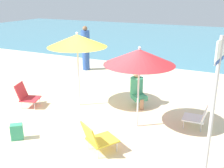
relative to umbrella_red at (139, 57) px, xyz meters
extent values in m
plane|color=beige|center=(-0.97, -0.18, -1.61)|extent=(40.00, 40.00, 0.00)
cube|color=teal|center=(-0.97, 13.35, -1.60)|extent=(40.00, 16.00, 0.01)
cylinder|color=silver|center=(0.00, 0.00, -0.72)|extent=(0.04, 0.04, 1.78)
cone|color=red|center=(0.00, 0.00, 0.00)|extent=(1.52, 1.52, 0.33)
sphere|color=silver|center=(0.00, 0.00, 0.20)|extent=(0.06, 0.06, 0.06)
cylinder|color=silver|center=(-1.85, 0.48, -0.66)|extent=(0.04, 0.04, 1.91)
cone|color=yellow|center=(-1.85, 0.48, 0.14)|extent=(1.52, 1.52, 0.31)
sphere|color=silver|center=(-1.85, 0.48, 0.33)|extent=(0.06, 0.06, 0.06)
cube|color=red|center=(-2.95, -0.18, -1.39)|extent=(0.56, 0.57, 0.03)
cube|color=red|center=(-3.18, -0.26, -1.17)|extent=(0.29, 0.48, 0.41)
cylinder|color=silver|center=(-2.84, 0.04, -1.50)|extent=(0.02, 0.02, 0.21)
cylinder|color=silver|center=(-2.73, -0.30, -1.50)|extent=(0.02, 0.02, 0.21)
cylinder|color=silver|center=(-3.18, -0.07, -1.50)|extent=(0.02, 0.02, 0.21)
cylinder|color=silver|center=(-3.06, -0.41, -1.50)|extent=(0.02, 0.02, 0.21)
cube|color=white|center=(1.15, 0.52, -1.40)|extent=(0.48, 0.46, 0.03)
cube|color=white|center=(1.40, 0.53, -1.18)|extent=(0.18, 0.45, 0.43)
cylinder|color=silver|center=(0.97, 0.34, -1.51)|extent=(0.02, 0.02, 0.20)
cylinder|color=silver|center=(0.96, 0.69, -1.51)|extent=(0.02, 0.02, 0.20)
cylinder|color=silver|center=(1.34, 0.35, -1.51)|extent=(0.02, 0.02, 0.20)
cylinder|color=silver|center=(1.33, 0.71, -1.51)|extent=(0.02, 0.02, 0.20)
cube|color=gold|center=(-0.24, -1.24, -1.38)|extent=(0.67, 0.68, 0.03)
cube|color=gold|center=(-0.38, -1.47, -1.18)|extent=(0.47, 0.37, 0.39)
cylinder|color=silver|center=(-0.28, -0.97, -1.50)|extent=(0.02, 0.02, 0.22)
cylinder|color=silver|center=(0.03, -1.16, -1.50)|extent=(0.02, 0.02, 0.22)
cylinder|color=silver|center=(-0.50, -1.32, -1.50)|extent=(0.02, 0.02, 0.22)
cylinder|color=silver|center=(-0.19, -1.52, -1.50)|extent=(0.02, 0.02, 0.22)
cube|color=#389970|center=(-0.35, 1.05, -1.33)|extent=(0.49, 0.50, 0.12)
cylinder|color=tan|center=(-0.24, 0.94, -1.47)|extent=(0.12, 0.12, 0.28)
cylinder|color=#389970|center=(-0.48, 1.18, -1.09)|extent=(0.34, 0.34, 0.49)
sphere|color=tan|center=(-0.48, 1.18, -0.75)|extent=(0.19, 0.19, 0.19)
cylinder|color=#2D519E|center=(-3.55, 3.66, -1.14)|extent=(0.28, 0.28, 0.94)
cylinder|color=#2D519E|center=(-3.55, 3.66, -0.37)|extent=(0.34, 0.34, 0.59)
sphere|color=#896042|center=(-3.55, 3.66, 0.01)|extent=(0.18, 0.18, 0.18)
cylinder|color=#ADADB2|center=(1.63, -1.04, -0.46)|extent=(0.06, 0.06, 2.30)
cube|color=white|center=(1.63, -1.04, 0.47)|extent=(0.09, 0.53, 0.35)
cube|color=navy|center=(1.63, -1.04, 0.33)|extent=(0.09, 0.53, 0.06)
cube|color=#389970|center=(-2.03, -1.63, -1.44)|extent=(0.29, 0.28, 0.34)
camera|label=1|loc=(1.91, -5.25, 1.26)|focal=43.44mm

